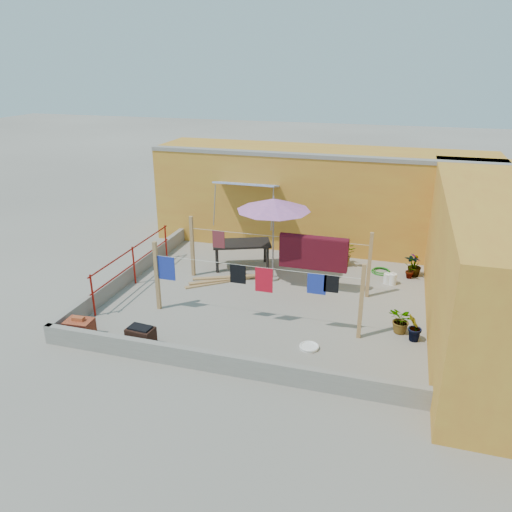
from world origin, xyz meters
name	(u,v)px	position (x,y,z in m)	size (l,w,h in m)	color
ground	(269,297)	(0.00, 0.00, 0.00)	(80.00, 80.00, 0.00)	#9E998E
wall_back	(320,197)	(0.50, 4.69, 1.61)	(11.00, 3.27, 3.21)	gold
wall_right	(490,263)	(5.20, 0.00, 1.60)	(2.40, 9.00, 3.20)	gold
parapet_front	(222,363)	(0.00, -3.58, 0.22)	(8.30, 0.16, 0.44)	gray
parapet_left	(131,273)	(-4.08, 0.00, 0.22)	(0.16, 7.30, 0.44)	gray
red_railing	(133,260)	(-3.85, -0.20, 0.72)	(0.05, 4.20, 1.10)	maroon
clothesline_rig	(304,257)	(0.81, 0.55, 1.05)	(5.09, 2.35, 1.80)	tan
patio_umbrella	(274,205)	(-0.20, 1.19, 2.21)	(2.70, 2.70, 2.46)	gray
outdoor_table	(242,245)	(-1.33, 1.78, 0.73)	(1.91, 1.44, 0.80)	black
brick_stack	(80,329)	(-3.57, -3.20, 0.22)	(0.63, 0.48, 0.52)	#9C3724
lumber_pile	(222,280)	(-1.53, 0.59, 0.06)	(1.86, 1.35, 0.12)	tan
brazier	(141,337)	(-2.02, -3.20, 0.25)	(0.61, 0.44, 0.52)	black
white_basin	(309,347)	(1.51, -2.19, 0.04)	(0.43, 0.43, 0.08)	white
water_jug_a	(387,279)	(2.98, 1.81, 0.15)	(0.22, 0.22, 0.34)	white
water_jug_b	(392,279)	(3.11, 1.80, 0.16)	(0.23, 0.23, 0.36)	white
green_hose	(381,271)	(2.77, 2.58, 0.04)	(0.57, 0.57, 0.08)	#1D761A
plant_back_a	(344,253)	(1.63, 2.84, 0.39)	(0.70, 0.60, 0.78)	#235718
plant_back_b	(415,265)	(3.70, 2.59, 0.34)	(0.38, 0.38, 0.68)	#235718
plant_right_a	(411,266)	(3.59, 2.37, 0.37)	(0.39, 0.27, 0.75)	#235718
plant_right_b	(415,328)	(3.70, -1.23, 0.34)	(0.38, 0.31, 0.69)	#235718
plant_right_c	(402,321)	(3.42, -0.92, 0.32)	(0.58, 0.50, 0.64)	#235718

